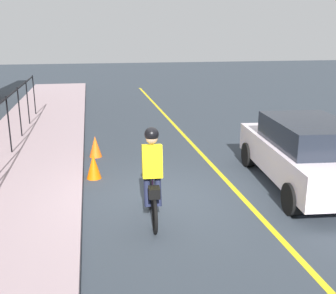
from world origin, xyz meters
TOP-DOWN VIEW (x-y plane):
  - ground_plane at (0.00, 0.00)m, footprint 80.00×80.00m
  - lane_line_centre at (0.00, -1.60)m, footprint 36.00×0.12m
  - cyclist_lead at (-0.96, 0.48)m, footprint 1.71×0.38m
  - patrol_sedan at (0.22, -3.22)m, footprint 4.55×2.25m
  - traffic_cone_near at (3.47, 1.45)m, footprint 0.36×0.36m
  - traffic_cone_far at (1.66, 1.53)m, footprint 0.36×0.36m

SIDE VIEW (x-z plane):
  - ground_plane at x=0.00m, z-range 0.00..0.00m
  - lane_line_centre at x=0.00m, z-range 0.00..0.01m
  - traffic_cone_near at x=3.47m, z-range 0.00..0.60m
  - traffic_cone_far at x=1.66m, z-range 0.00..0.62m
  - patrol_sedan at x=0.22m, z-range 0.03..1.61m
  - cyclist_lead at x=-0.96m, z-range 0.00..1.82m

